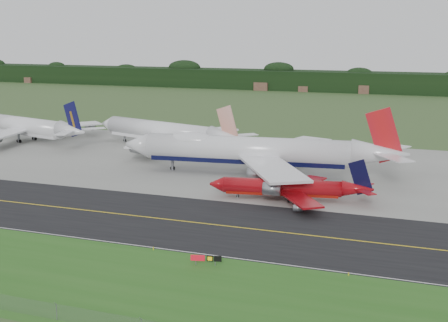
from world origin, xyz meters
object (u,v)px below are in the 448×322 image
at_px(taxiway_sign, 206,258).
at_px(jet_navy_gold, 26,127).
at_px(jet_ba_747, 257,151).
at_px(jet_star_tail, 167,132).
at_px(jet_red_737, 291,188).

bearing_deg(taxiway_sign, jet_navy_gold, 139.44).
xyz_separation_m(jet_ba_747, jet_star_tail, (-37.34, 25.82, -1.16)).
distance_m(jet_navy_gold, jet_star_tail, 49.67).
bearing_deg(jet_ba_747, jet_navy_gold, 166.32).
distance_m(jet_ba_747, jet_star_tail, 45.42).
relative_size(jet_ba_747, jet_star_tail, 1.29).
distance_m(jet_ba_747, taxiway_sign, 64.09).
xyz_separation_m(jet_ba_747, jet_red_737, (14.21, -20.59, -3.58)).
distance_m(jet_red_737, taxiway_sign, 42.41).
bearing_deg(jet_navy_gold, taxiway_sign, -40.56).
xyz_separation_m(jet_ba_747, taxiway_sign, (11.35, -62.87, -5.08)).
relative_size(jet_ba_747, jet_navy_gold, 1.28).
height_order(jet_ba_747, jet_red_737, jet_ba_747).
distance_m(jet_ba_747, jet_red_737, 25.27).
relative_size(jet_navy_gold, taxiway_sign, 11.94).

